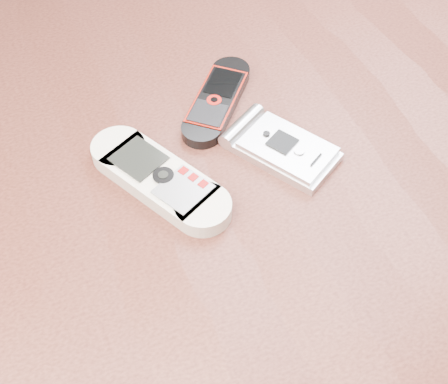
{
  "coord_description": "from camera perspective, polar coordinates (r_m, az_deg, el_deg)",
  "views": [
    {
      "loc": [
        -0.13,
        -0.32,
        1.19
      ],
      "look_at": [
        0.01,
        0.0,
        0.76
      ],
      "focal_mm": 50.0,
      "sensor_mm": 36.0,
      "label": 1
    }
  ],
  "objects": [
    {
      "name": "table",
      "position": [
        0.65,
        -0.41,
        -6.52
      ],
      "size": [
        1.2,
        0.8,
        0.75
      ],
      "color": "black",
      "rests_on": "ground"
    },
    {
      "name": "nokia_white",
      "position": [
        0.57,
        -5.95,
        1.26
      ],
      "size": [
        0.12,
        0.16,
        0.02
      ],
      "primitive_type": "cube",
      "rotation": [
        0.0,
        0.0,
        0.46
      ],
      "color": "silver",
      "rests_on": "table"
    },
    {
      "name": "nokia_black_red",
      "position": [
        0.64,
        -0.66,
        8.41
      ],
      "size": [
        0.12,
        0.12,
        0.01
      ],
      "primitive_type": "cube",
      "rotation": [
        0.0,
        0.0,
        -0.73
      ],
      "color": "black",
      "rests_on": "table"
    },
    {
      "name": "motorola_razr",
      "position": [
        0.59,
        5.55,
        3.97
      ],
      "size": [
        0.1,
        0.12,
        0.02
      ],
      "primitive_type": "cube",
      "rotation": [
        0.0,
        0.0,
        0.53
      ],
      "color": "silver",
      "rests_on": "table"
    }
  ]
}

